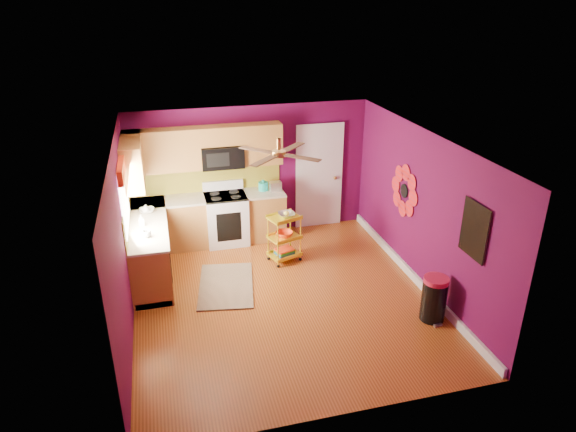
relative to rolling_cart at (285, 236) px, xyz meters
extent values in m
plane|color=brown|center=(-0.33, -1.18, -0.48)|extent=(5.00, 5.00, 0.00)
cube|color=#56093D|center=(-0.33, 1.32, 0.77)|extent=(4.50, 0.04, 2.50)
cube|color=#56093D|center=(-0.33, -3.68, 0.77)|extent=(4.50, 0.04, 2.50)
cube|color=#56093D|center=(-2.58, -1.18, 0.77)|extent=(0.04, 5.00, 2.50)
cube|color=#56093D|center=(1.92, -1.18, 0.77)|extent=(0.04, 5.00, 2.50)
cube|color=silver|center=(-0.33, -1.18, 2.02)|extent=(4.50, 5.00, 0.04)
cube|color=white|center=(1.89, -1.18, -0.41)|extent=(0.05, 4.90, 0.14)
cube|color=#915D27|center=(-2.28, 0.17, -0.03)|extent=(0.60, 2.30, 0.90)
cube|color=#915D27|center=(-1.18, 1.02, -0.03)|extent=(2.80, 0.60, 0.90)
cube|color=beige|center=(-2.28, 0.17, 0.44)|extent=(0.63, 2.30, 0.04)
cube|color=beige|center=(-1.18, 1.02, 0.44)|extent=(2.80, 0.63, 0.04)
cube|color=black|center=(-2.28, 0.17, -0.43)|extent=(0.54, 2.30, 0.10)
cube|color=black|center=(-1.18, 1.02, -0.43)|extent=(2.80, 0.54, 0.10)
cube|color=white|center=(-0.88, 0.99, -0.02)|extent=(0.76, 0.66, 0.92)
cube|color=black|center=(-0.88, 0.99, 0.44)|extent=(0.76, 0.62, 0.03)
cube|color=white|center=(-0.88, 1.27, 0.56)|extent=(0.76, 0.06, 0.18)
cube|color=black|center=(-0.88, 0.67, -0.03)|extent=(0.45, 0.02, 0.55)
cube|color=#915D27|center=(-1.92, 1.16, 1.34)|extent=(1.32, 0.33, 0.75)
cube|color=#915D27|center=(-0.14, 1.16, 1.34)|extent=(0.72, 0.33, 0.75)
cube|color=#915D27|center=(-0.88, 1.16, 1.55)|extent=(0.76, 0.33, 0.34)
cube|color=#915D27|center=(-2.41, 0.67, 1.34)|extent=(0.33, 1.30, 0.75)
cube|color=black|center=(-0.88, 1.12, 1.17)|extent=(0.76, 0.38, 0.40)
cube|color=#6B6417|center=(-1.18, 1.31, 0.71)|extent=(2.80, 0.01, 0.51)
cube|color=#6B6417|center=(-2.57, 0.17, 0.71)|extent=(0.01, 2.30, 0.51)
cube|color=white|center=(-2.56, -0.13, 1.07)|extent=(0.03, 1.20, 1.00)
cube|color=#F13F15|center=(-2.53, -0.13, 1.54)|extent=(0.08, 1.35, 0.22)
cube|color=white|center=(1.02, 1.30, 0.54)|extent=(0.85, 0.04, 2.05)
cube|color=white|center=(1.02, 1.28, 0.54)|extent=(0.95, 0.02, 2.15)
sphere|color=#BF8C3F|center=(1.34, 1.24, 0.52)|extent=(0.07, 0.07, 0.07)
cylinder|color=black|center=(1.90, -0.58, 0.87)|extent=(0.01, 0.24, 0.24)
cube|color=#179B81|center=(1.90, -2.58, 1.07)|extent=(0.03, 0.52, 0.72)
cube|color=black|center=(1.89, -2.58, 1.07)|extent=(0.01, 0.56, 0.76)
cylinder|color=#BF8C3F|center=(-0.33, -0.98, 1.94)|extent=(0.06, 0.06, 0.16)
cylinder|color=#BF8C3F|center=(-0.33, -0.98, 1.80)|extent=(0.20, 0.20, 0.08)
cube|color=#4C2D19|center=(-0.06, -0.71, 1.80)|extent=(0.47, 0.47, 0.01)
cube|color=#4C2D19|center=(-0.60, -0.71, 1.80)|extent=(0.47, 0.47, 0.01)
cube|color=#4C2D19|center=(-0.60, -1.25, 1.80)|extent=(0.47, 0.47, 0.01)
cube|color=#4C2D19|center=(-0.06, -1.25, 1.80)|extent=(0.47, 0.47, 0.01)
cube|color=black|center=(-1.14, -0.61, -0.47)|extent=(1.07, 1.52, 0.02)
cylinder|color=yellow|center=(-0.18, -0.23, -0.04)|extent=(0.02, 0.02, 0.80)
cylinder|color=yellow|center=(0.26, -0.08, -0.04)|extent=(0.02, 0.02, 0.80)
cylinder|color=yellow|center=(-0.28, 0.08, -0.04)|extent=(0.02, 0.02, 0.80)
cylinder|color=yellow|center=(0.16, 0.22, -0.04)|extent=(0.02, 0.02, 0.80)
sphere|color=black|center=(-0.18, -0.23, -0.46)|extent=(0.06, 0.06, 0.06)
sphere|color=black|center=(0.26, -0.08, -0.46)|extent=(0.06, 0.06, 0.06)
sphere|color=black|center=(-0.28, 0.08, -0.46)|extent=(0.06, 0.06, 0.06)
sphere|color=black|center=(0.16, 0.22, -0.46)|extent=(0.06, 0.06, 0.06)
cube|color=yellow|center=(-0.01, 0.00, 0.34)|extent=(0.61, 0.52, 0.03)
cube|color=yellow|center=(-0.01, 0.00, -0.03)|extent=(0.61, 0.52, 0.03)
cube|color=yellow|center=(-0.01, 0.00, -0.37)|extent=(0.61, 0.52, 0.03)
imported|color=beige|center=(0.04, 0.01, 0.39)|extent=(0.36, 0.36, 0.07)
sphere|color=yellow|center=(0.04, 0.01, 0.41)|extent=(0.09, 0.09, 0.09)
imported|color=#F13F15|center=(-0.01, 0.00, 0.03)|extent=(0.37, 0.37, 0.09)
cube|color=navy|center=(-0.01, 0.00, -0.34)|extent=(0.36, 0.31, 0.04)
cube|color=#267233|center=(-0.01, 0.00, -0.30)|extent=(0.36, 0.31, 0.03)
cube|color=#F13F15|center=(-0.01, 0.00, -0.27)|extent=(0.36, 0.31, 0.03)
cylinder|color=black|center=(1.64, -2.26, -0.18)|extent=(0.38, 0.38, 0.61)
cylinder|color=#BA1A40|center=(1.64, -2.26, 0.17)|extent=(0.36, 0.36, 0.07)
cube|color=beige|center=(1.64, -2.44, -0.47)|extent=(0.13, 0.07, 0.03)
cylinder|color=#16A593|center=(-0.14, 1.08, 0.54)|extent=(0.18, 0.18, 0.16)
sphere|color=#16A593|center=(-0.14, 1.08, 0.64)|extent=(0.06, 0.06, 0.06)
cube|color=beige|center=(0.07, 1.00, 0.55)|extent=(0.22, 0.15, 0.18)
imported|color=#EA3F72|center=(-2.35, 0.02, 0.55)|extent=(0.08, 0.09, 0.19)
imported|color=white|center=(-2.29, 0.52, 0.53)|extent=(0.12, 0.12, 0.16)
imported|color=white|center=(-2.27, 0.56, 0.49)|extent=(0.26, 0.26, 0.06)
imported|color=white|center=(-2.28, -0.42, 0.51)|extent=(0.13, 0.13, 0.11)
camera|label=1|loc=(-1.95, -7.79, 3.93)|focal=32.00mm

